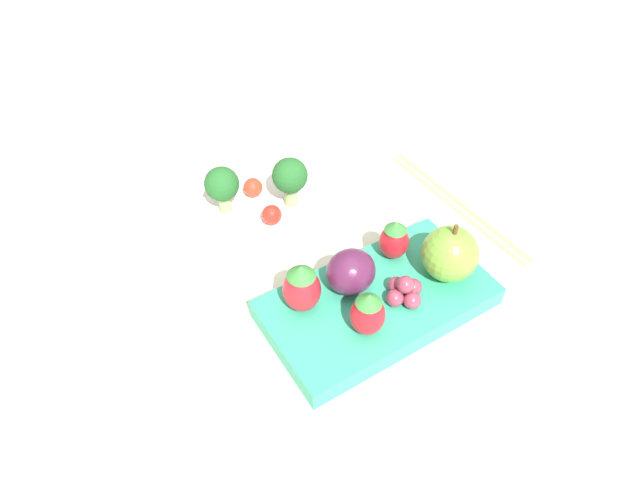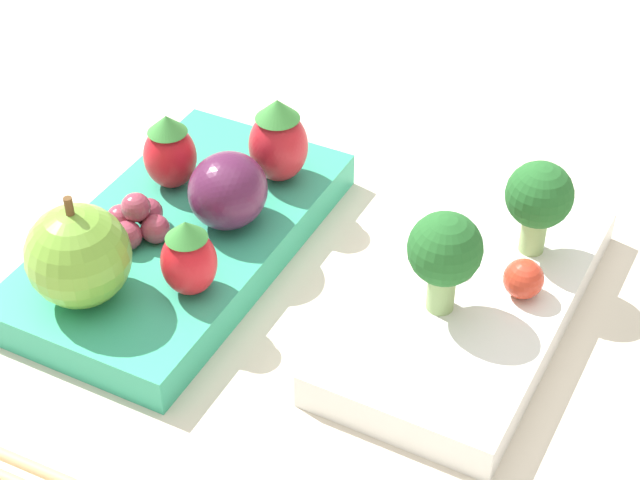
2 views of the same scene
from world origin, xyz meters
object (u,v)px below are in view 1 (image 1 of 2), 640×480
object	(u,v)px
cherry_tomato_0	(272,215)
strawberry_1	(394,240)
chopsticks_pair	(457,204)
plum	(351,272)
broccoli_floret_0	(290,177)
strawberry_0	(302,287)
bento_box_fruit	(378,302)
broccoli_floret_1	(222,185)
strawberry_2	(368,313)
apple	(450,254)
cherry_tomato_1	(253,187)
grape_cluster	(404,291)
bento_box_savoury	(270,213)

from	to	relation	value
cherry_tomato_0	strawberry_1	size ratio (longest dim) A/B	0.47
strawberry_1	chopsticks_pair	bearing A→B (deg)	13.57
plum	broccoli_floret_0	bearing A→B (deg)	81.58
strawberry_0	bento_box_fruit	bearing A→B (deg)	-25.82
strawberry_1	chopsticks_pair	size ratio (longest dim) A/B	0.21
broccoli_floret_1	chopsticks_pair	bearing A→B (deg)	-28.36
bento_box_fruit	broccoli_floret_1	world-z (taller)	broccoli_floret_1
strawberry_2	chopsticks_pair	xyz separation A→B (m)	(0.20, 0.08, -0.04)
broccoli_floret_0	strawberry_0	world-z (taller)	broccoli_floret_0
apple	strawberry_2	distance (m)	0.10
bento_box_fruit	chopsticks_pair	world-z (taller)	bento_box_fruit
broccoli_floret_0	strawberry_1	size ratio (longest dim) A/B	1.28
bento_box_fruit	strawberry_2	world-z (taller)	strawberry_2
cherry_tomato_0	apple	world-z (taller)	apple
strawberry_2	strawberry_1	bearing A→B (deg)	35.71
apple	broccoli_floret_0	bearing A→B (deg)	111.19
strawberry_0	plum	bearing A→B (deg)	-8.56
broccoli_floret_1	cherry_tomato_0	bearing A→B (deg)	-54.92
cherry_tomato_1	grape_cluster	xyz separation A→B (m)	(0.04, -0.20, 0.00)
bento_box_savoury	broccoli_floret_1	world-z (taller)	broccoli_floret_1
strawberry_0	broccoli_floret_1	bearing A→B (deg)	88.20
broccoli_floret_1	strawberry_2	xyz separation A→B (m)	(0.03, -0.20, -0.01)
bento_box_fruit	cherry_tomato_0	bearing A→B (deg)	101.42
bento_box_fruit	cherry_tomato_0	distance (m)	0.14
cherry_tomato_1	plum	distance (m)	0.16
bento_box_fruit	cherry_tomato_1	bearing A→B (deg)	96.61
bento_box_savoury	strawberry_2	world-z (taller)	strawberry_2
broccoli_floret_0	grape_cluster	distance (m)	0.17
bento_box_savoury	cherry_tomato_1	bearing A→B (deg)	100.27
apple	cherry_tomato_0	bearing A→B (deg)	122.19
strawberry_0	cherry_tomato_1	bearing A→B (deg)	75.09
broccoli_floret_0	chopsticks_pair	bearing A→B (deg)	-29.37
apple	strawberry_2	size ratio (longest dim) A/B	1.34
grape_cluster	chopsticks_pair	distance (m)	0.17
broccoli_floret_1	apple	distance (m)	0.23
cherry_tomato_1	strawberry_1	xyz separation A→B (m)	(0.06, -0.15, 0.01)
strawberry_0	grape_cluster	xyz separation A→B (m)	(0.08, -0.05, -0.01)
plum	chopsticks_pair	size ratio (longest dim) A/B	0.22
apple	broccoli_floret_1	bearing A→B (deg)	122.85
cherry_tomato_0	strawberry_1	bearing A→B (deg)	-56.36
bento_box_fruit	plum	xyz separation A→B (m)	(-0.01, 0.02, 0.03)
broccoli_floret_0	cherry_tomato_1	xyz separation A→B (m)	(-0.03, 0.03, -0.03)
plum	grape_cluster	distance (m)	0.05
cherry_tomato_0	strawberry_2	distance (m)	0.16
broccoli_floret_1	broccoli_floret_0	bearing A→B (deg)	-25.68
bento_box_savoury	grape_cluster	size ratio (longest dim) A/B	5.37
bento_box_savoury	grape_cluster	distance (m)	0.18
broccoli_floret_0	bento_box_fruit	bearing A→B (deg)	-91.54
bento_box_savoury	chopsticks_pair	xyz separation A→B (m)	(0.18, -0.10, -0.01)
bento_box_savoury	bento_box_fruit	bearing A→B (deg)	-83.98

